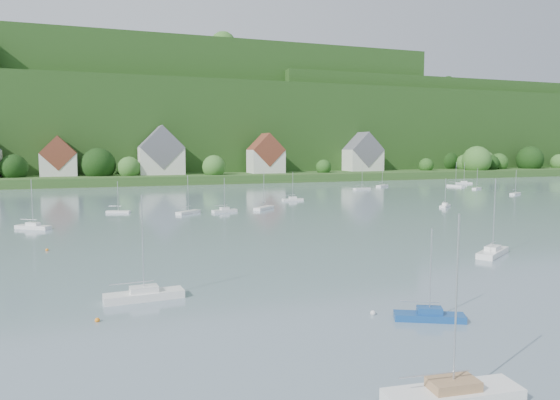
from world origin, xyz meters
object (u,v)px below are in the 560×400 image
near_sailboat_2 (453,393)px  near_sailboat_1 (429,315)px  near_sailboat_3 (493,252)px  near_sailboat_0 (144,294)px

near_sailboat_2 → near_sailboat_1: bearing=65.3°
near_sailboat_1 → near_sailboat_3: bearing=65.2°
near_sailboat_3 → near_sailboat_1: bearing=-173.5°
near_sailboat_2 → near_sailboat_3: near_sailboat_2 is taller
near_sailboat_1 → near_sailboat_2: near_sailboat_2 is taller
near_sailboat_0 → near_sailboat_2: bearing=-64.8°
near_sailboat_0 → near_sailboat_3: 41.35m
near_sailboat_0 → near_sailboat_2: 27.18m
near_sailboat_3 → near_sailboat_2: bearing=-167.0°
near_sailboat_1 → near_sailboat_2: 12.85m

